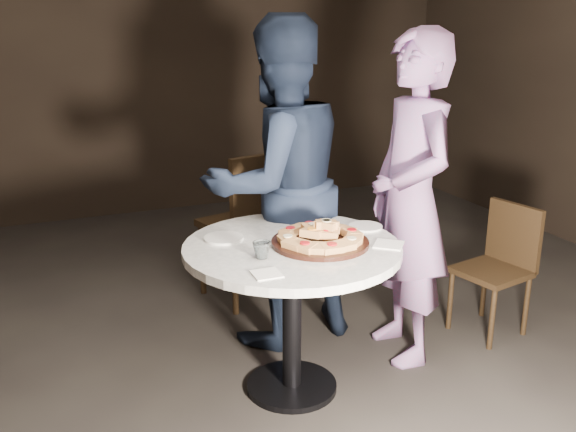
{
  "coord_description": "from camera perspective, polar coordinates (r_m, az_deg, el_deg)",
  "views": [
    {
      "loc": [
        -1.25,
        -2.66,
        1.85
      ],
      "look_at": [
        -0.1,
        0.06,
        0.92
      ],
      "focal_mm": 40.0,
      "sensor_mm": 36.0,
      "label": 1
    }
  ],
  "objects": [
    {
      "name": "floor",
      "position": [
        3.47,
        1.95,
        -14.79
      ],
      "size": [
        7.0,
        7.0,
        0.0
      ],
      "primitive_type": "plane",
      "color": "black",
      "rests_on": "ground"
    },
    {
      "name": "table",
      "position": [
        3.15,
        0.36,
        -5.08
      ],
      "size": [
        1.25,
        1.25,
        0.79
      ],
      "rotation": [
        0.0,
        0.0,
        0.2
      ],
      "color": "black",
      "rests_on": "ground"
    },
    {
      "name": "serving_board",
      "position": [
        3.1,
        2.87,
        -2.37
      ],
      "size": [
        0.61,
        0.61,
        0.02
      ],
      "primitive_type": "cylinder",
      "rotation": [
        0.0,
        0.0,
        -0.37
      ],
      "color": "black",
      "rests_on": "table"
    },
    {
      "name": "focaccia_pile",
      "position": [
        3.08,
        2.96,
        -1.63
      ],
      "size": [
        0.43,
        0.41,
        0.11
      ],
      "rotation": [
        0.0,
        0.0,
        -0.11
      ],
      "color": "tan",
      "rests_on": "serving_board"
    },
    {
      "name": "plate_left",
      "position": [
        3.18,
        -5.74,
        -1.96
      ],
      "size": [
        0.22,
        0.22,
        0.01
      ],
      "primitive_type": "cylinder",
      "rotation": [
        0.0,
        0.0,
        -0.15
      ],
      "color": "white",
      "rests_on": "table"
    },
    {
      "name": "plate_right",
      "position": [
        3.37,
        6.9,
        -0.93
      ],
      "size": [
        0.2,
        0.2,
        0.01
      ],
      "primitive_type": "cylinder",
      "rotation": [
        0.0,
        0.0,
        0.16
      ],
      "color": "white",
      "rests_on": "table"
    },
    {
      "name": "water_glass",
      "position": [
        2.91,
        -2.35,
        -3.04
      ],
      "size": [
        0.1,
        0.1,
        0.08
      ],
      "primitive_type": "imported",
      "rotation": [
        0.0,
        0.0,
        -0.14
      ],
      "color": "silver",
      "rests_on": "table"
    },
    {
      "name": "napkin_near",
      "position": [
        2.74,
        -1.92,
        -5.17
      ],
      "size": [
        0.12,
        0.12,
        0.01
      ],
      "primitive_type": "cube",
      "rotation": [
        0.0,
        0.0,
        -0.03
      ],
      "color": "white",
      "rests_on": "table"
    },
    {
      "name": "napkin_far",
      "position": [
        3.12,
        8.94,
        -2.52
      ],
      "size": [
        0.19,
        0.19,
        0.01
      ],
      "primitive_type": "cube",
      "rotation": [
        0.0,
        0.0,
        -0.72
      ],
      "color": "white",
      "rests_on": "table"
    },
    {
      "name": "chair_far",
      "position": [
        4.19,
        -3.21,
        -0.07
      ],
      "size": [
        0.59,
        0.61,
        1.03
      ],
      "rotation": [
        0.0,
        0.0,
        3.39
      ],
      "color": "black",
      "rests_on": "ground"
    },
    {
      "name": "chair_right",
      "position": [
        4.06,
        18.39,
        -3.7
      ],
      "size": [
        0.45,
        0.43,
        0.78
      ],
      "rotation": [
        0.0,
        0.0,
        -1.37
      ],
      "color": "black",
      "rests_on": "ground"
    },
    {
      "name": "diner_navy",
      "position": [
        3.62,
        -0.9,
        2.72
      ],
      "size": [
        1.01,
        0.84,
        1.87
      ],
      "primitive_type": "imported",
      "rotation": [
        0.0,
        0.0,
        3.3
      ],
      "color": "black",
      "rests_on": "ground"
    },
    {
      "name": "diner_teal",
      "position": [
        3.5,
        10.8,
        1.38
      ],
      "size": [
        0.51,
        0.7,
        1.8
      ],
      "primitive_type": "imported",
      "rotation": [
        0.0,
        0.0,
        -1.69
      ],
      "color": "slate",
      "rests_on": "ground"
    }
  ]
}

